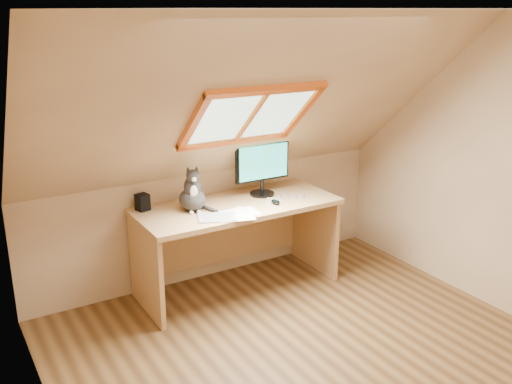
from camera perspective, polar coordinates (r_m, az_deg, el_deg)
ground at (r=4.22m, az=7.00°, el=-17.02°), size 3.50×3.50×0.00m
room_shell at (r=3.53m, az=8.79°, el=1.69°), size 3.52×3.52×2.41m
desk at (r=5.06m, az=-2.32°, el=-3.45°), size 1.76×0.77×0.80m
monitor at (r=5.06m, az=0.64°, el=2.70°), size 0.52×0.22×0.48m
cat at (r=4.73m, az=-6.37°, el=-0.21°), size 0.27×0.30×0.40m
desk_speaker at (r=4.82m, az=-11.29°, el=-1.01°), size 0.12×0.12×0.14m
graphics_tablet at (r=4.58m, az=-3.92°, el=-2.55°), size 0.36×0.31×0.01m
mouse at (r=4.90m, az=1.96°, el=-1.00°), size 0.08×0.12×0.04m
papers at (r=4.63m, az=-2.03°, el=-2.32°), size 0.35×0.30×0.01m
cables at (r=5.03m, az=2.92°, el=-0.68°), size 0.51×0.26×0.01m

